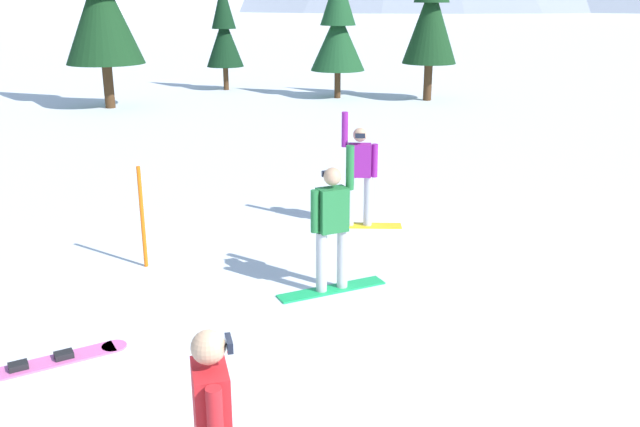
# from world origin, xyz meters

# --- Properties ---
(snowboarder_midground) EXTENTS (1.55, 0.89, 2.03)m
(snowboarder_midground) POSITION_xyz_m (-0.13, 3.72, 0.96)
(snowboarder_midground) COLOR #19B259
(snowboarder_midground) RESTS_ON ground_plane
(snowboarder_background) EXTENTS (1.54, 0.38, 2.04)m
(snowboarder_background) POSITION_xyz_m (0.47, 6.47, 0.97)
(snowboarder_background) COLOR yellow
(snowboarder_background) RESTS_ON ground_plane
(loose_snowboard_far_spare) EXTENTS (1.79, 1.15, 0.09)m
(loose_snowboard_far_spare) POSITION_xyz_m (-3.45, 1.80, 0.02)
(loose_snowboard_far_spare) COLOR pink
(loose_snowboard_far_spare) RESTS_ON ground_plane
(trail_marker_pole) EXTENTS (0.06, 0.06, 1.56)m
(trail_marker_pole) POSITION_xyz_m (-2.91, 4.69, 0.78)
(trail_marker_pole) COLOR orange
(trail_marker_pole) RESTS_ON ground_plane
(pine_tree_leaning) EXTENTS (1.58, 1.58, 4.52)m
(pine_tree_leaning) POSITION_xyz_m (-3.72, 24.97, 2.46)
(pine_tree_leaning) COLOR #472D19
(pine_tree_leaning) RESTS_ON ground_plane
(pine_tree_broad) EXTENTS (2.07, 2.07, 6.42)m
(pine_tree_broad) POSITION_xyz_m (4.44, 21.63, 3.49)
(pine_tree_broad) COLOR #472D19
(pine_tree_broad) RESTS_ON ground_plane
(pine_tree_twin) EXTENTS (2.13, 2.13, 4.93)m
(pine_tree_twin) POSITION_xyz_m (0.97, 22.38, 2.69)
(pine_tree_twin) COLOR #472D19
(pine_tree_twin) RESTS_ON ground_plane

